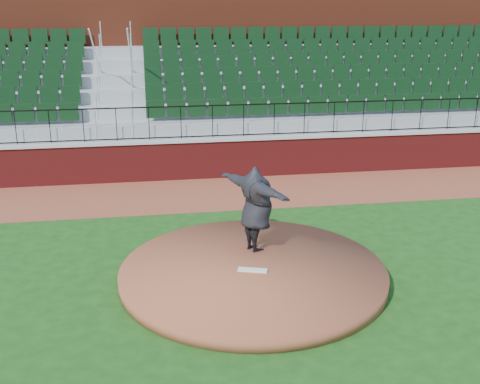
% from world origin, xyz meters
% --- Properties ---
extents(ground, '(90.00, 90.00, 0.00)m').
position_xyz_m(ground, '(0.00, 0.00, 0.00)').
color(ground, '#174513').
rests_on(ground, ground).
extents(warning_track, '(34.00, 3.20, 0.01)m').
position_xyz_m(warning_track, '(0.00, 5.40, 0.01)').
color(warning_track, brown).
rests_on(warning_track, ground).
extents(field_wall, '(34.00, 0.35, 1.20)m').
position_xyz_m(field_wall, '(0.00, 7.00, 0.60)').
color(field_wall, maroon).
rests_on(field_wall, ground).
extents(wall_cap, '(34.00, 0.45, 0.10)m').
position_xyz_m(wall_cap, '(0.00, 7.00, 1.25)').
color(wall_cap, '#B7B7B7').
rests_on(wall_cap, field_wall).
extents(wall_railing, '(34.00, 0.05, 1.00)m').
position_xyz_m(wall_railing, '(0.00, 7.00, 1.80)').
color(wall_railing, black).
rests_on(wall_railing, wall_cap).
extents(seating_stands, '(34.00, 5.10, 4.60)m').
position_xyz_m(seating_stands, '(0.00, 9.72, 2.30)').
color(seating_stands, gray).
rests_on(seating_stands, ground).
extents(concourse_wall, '(34.00, 0.50, 5.50)m').
position_xyz_m(concourse_wall, '(0.00, 12.52, 2.75)').
color(concourse_wall, maroon).
rests_on(concourse_wall, ground).
extents(pitchers_mound, '(5.44, 5.44, 0.25)m').
position_xyz_m(pitchers_mound, '(-0.01, -0.27, 0.12)').
color(pitchers_mound, brown).
rests_on(pitchers_mound, ground).
extents(pitching_rubber, '(0.61, 0.32, 0.04)m').
position_xyz_m(pitching_rubber, '(-0.04, -0.42, 0.27)').
color(pitching_rubber, white).
rests_on(pitching_rubber, pitchers_mound).
extents(pitcher, '(1.61, 2.36, 1.89)m').
position_xyz_m(pitcher, '(0.21, 0.63, 1.20)').
color(pitcher, black).
rests_on(pitcher, pitchers_mound).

